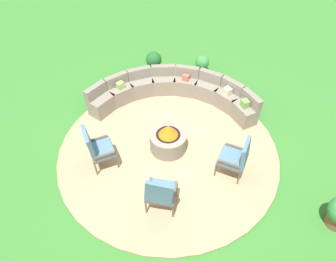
% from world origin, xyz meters
% --- Properties ---
extents(ground_plane, '(24.00, 24.00, 0.00)m').
position_xyz_m(ground_plane, '(0.00, 0.00, 0.00)').
color(ground_plane, '#387A2D').
extents(patio_circle, '(5.29, 5.29, 0.06)m').
position_xyz_m(patio_circle, '(0.00, 0.00, 0.03)').
color(patio_circle, tan).
rests_on(patio_circle, ground_plane).
extents(fire_pit, '(0.88, 0.88, 0.74)m').
position_xyz_m(fire_pit, '(0.00, 0.00, 0.35)').
color(fire_pit, gray).
rests_on(fire_pit, patio_circle).
extents(curved_stone_bench, '(4.51, 1.92, 0.80)m').
position_xyz_m(curved_stone_bench, '(0.21, 1.77, 0.38)').
color(curved_stone_bench, gray).
rests_on(curved_stone_bench, patio_circle).
extents(lounge_chair_front_left, '(0.73, 0.75, 1.10)m').
position_xyz_m(lounge_chair_front_left, '(-1.58, -0.44, 0.63)').
color(lounge_chair_front_left, brown).
rests_on(lounge_chair_front_left, patio_circle).
extents(lounge_chair_front_right, '(0.67, 0.64, 1.06)m').
position_xyz_m(lounge_chair_front_right, '(-0.19, -1.62, 0.61)').
color(lounge_chair_front_right, brown).
rests_on(lounge_chair_front_right, patio_circle).
extents(lounge_chair_back_left, '(0.77, 0.77, 1.01)m').
position_xyz_m(lounge_chair_back_left, '(1.44, -0.77, 0.59)').
color(lounge_chair_back_left, brown).
rests_on(lounge_chair_back_left, patio_circle).
extents(potted_plant_0, '(0.44, 0.44, 0.59)m').
position_xyz_m(potted_plant_0, '(1.18, 3.30, 0.33)').
color(potted_plant_0, '#605B56').
rests_on(potted_plant_0, ground_plane).
extents(potted_plant_2, '(0.51, 0.51, 0.67)m').
position_xyz_m(potted_plant_2, '(-0.37, 3.43, 0.36)').
color(potted_plant_2, '#A89E8E').
rests_on(potted_plant_2, ground_plane).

